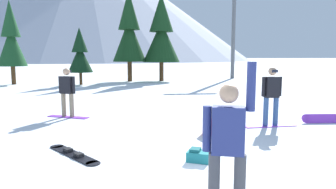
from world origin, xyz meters
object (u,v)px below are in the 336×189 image
at_px(pine_tree_young, 129,32).
at_px(pine_tree_slender, 11,39).
at_px(snowboarder_foreground, 228,147).
at_px(backpack_teal, 198,156).
at_px(pine_tree_tall, 161,34).
at_px(pine_tree_leaning, 80,54).
at_px(loose_snowboard_near_left, 331,118).
at_px(loose_snowboard_far_spare, 73,154).
at_px(backpack_red, 209,127).
at_px(ski_lift_tower, 234,20).
at_px(snowboarder_background, 67,92).
at_px(snowboarder_midground, 271,95).

height_order(pine_tree_young, pine_tree_slender, pine_tree_young).
distance_m(snowboarder_foreground, backpack_teal, 2.31).
xyz_separation_m(backpack_teal, pine_tree_tall, (1.31, 20.11, 3.89)).
bearing_deg(pine_tree_slender, pine_tree_leaning, -10.26).
bearing_deg(loose_snowboard_near_left, backpack_teal, -149.12).
relative_size(loose_snowboard_near_left, backpack_teal, 3.49).
height_order(loose_snowboard_far_spare, backpack_red, backpack_red).
xyz_separation_m(pine_tree_young, pine_tree_tall, (2.71, 0.11, -0.12)).
xyz_separation_m(loose_snowboard_near_left, pine_tree_leaning, (-9.96, 14.29, 2.16)).
height_order(backpack_teal, pine_tree_young, pine_tree_young).
bearing_deg(ski_lift_tower, backpack_red, -110.65).
bearing_deg(backpack_red, ski_lift_tower, 69.35).
bearing_deg(pine_tree_slender, ski_lift_tower, 12.64).
xyz_separation_m(backpack_teal, ski_lift_tower, (8.39, 22.31, 5.41)).
bearing_deg(loose_snowboard_far_spare, loose_snowboard_near_left, 16.68).
xyz_separation_m(loose_snowboard_near_left, pine_tree_young, (-6.35, 17.03, 3.98)).
distance_m(snowboarder_background, pine_tree_young, 15.62).
xyz_separation_m(backpack_red, pine_tree_leaning, (-5.75, 15.23, 2.08)).
relative_size(backpack_teal, pine_tree_young, 0.07).
relative_size(loose_snowboard_near_left, ski_lift_tower, 0.19).
xyz_separation_m(snowboarder_foreground, snowboarder_midground, (2.94, 4.86, -0.02)).
xyz_separation_m(snowboarder_midground, backpack_red, (-2.07, -0.69, -0.72)).
bearing_deg(snowboarder_background, loose_snowboard_far_spare, -77.39).
bearing_deg(pine_tree_leaning, snowboarder_background, -82.98).
height_order(snowboarder_midground, loose_snowboard_far_spare, snowboarder_midground).
bearing_deg(pine_tree_slender, loose_snowboard_near_left, -45.33).
distance_m(pine_tree_young, pine_tree_slender, 8.90).
height_order(backpack_teal, pine_tree_slender, pine_tree_slender).
bearing_deg(pine_tree_leaning, loose_snowboard_far_spare, -81.56).
height_order(pine_tree_leaning, pine_tree_tall, pine_tree_tall).
bearing_deg(backpack_teal, snowboarder_midground, 43.93).
xyz_separation_m(snowboarder_midground, pine_tree_tall, (-1.51, 17.40, 3.07)).
xyz_separation_m(snowboarder_foreground, ski_lift_tower, (8.52, 24.45, 4.57)).
xyz_separation_m(snowboarder_midground, loose_snowboard_far_spare, (-5.37, -2.00, -0.92)).
bearing_deg(backpack_teal, pine_tree_tall, 86.29).
distance_m(snowboarder_midground, loose_snowboard_far_spare, 5.81).
bearing_deg(snowboarder_background, loose_snowboard_near_left, -12.68).
bearing_deg(pine_tree_leaning, pine_tree_young, 37.28).
distance_m(snowboarder_background, backpack_red, 5.14).
xyz_separation_m(snowboarder_foreground, snowboarder_background, (-3.36, 7.01, -0.07)).
relative_size(loose_snowboard_far_spare, ski_lift_tower, 0.17).
xyz_separation_m(pine_tree_tall, ski_lift_tower, (7.09, 2.20, 1.52)).
distance_m(backpack_teal, pine_tree_young, 20.44).
xyz_separation_m(loose_snowboard_far_spare, backpack_teal, (2.56, -0.71, 0.09)).
distance_m(backpack_red, ski_lift_tower, 22.32).
bearing_deg(backpack_teal, loose_snowboard_far_spare, 164.43).
bearing_deg(pine_tree_slender, backpack_red, -56.16).
xyz_separation_m(pine_tree_slender, pine_tree_tall, (11.38, 1.94, 0.62)).
relative_size(snowboarder_background, backpack_red, 3.59).
bearing_deg(snowboarder_foreground, loose_snowboard_far_spare, 130.39).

